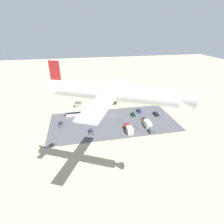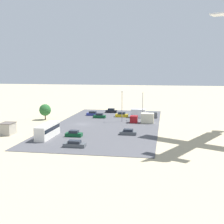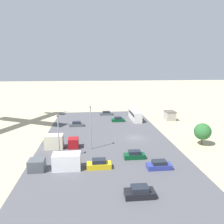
{
  "view_description": "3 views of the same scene",
  "coord_description": "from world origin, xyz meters",
  "px_view_note": "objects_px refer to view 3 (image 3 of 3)",
  "views": [
    {
      "loc": [
        16.29,
        83.2,
        43.75
      ],
      "look_at": [
        4.79,
        27.22,
        15.71
      ],
      "focal_mm": 28.0,
      "sensor_mm": 36.0,
      "label": 1
    },
    {
      "loc": [
        88.62,
        24.26,
        17.07
      ],
      "look_at": [
        4.68,
        9.73,
        4.65
      ],
      "focal_mm": 50.0,
      "sensor_mm": 36.0,
      "label": 2
    },
    {
      "loc": [
        -51.02,
        10.85,
        17.92
      ],
      "look_at": [
        3.34,
        5.47,
        6.08
      ],
      "focal_mm": 35.0,
      "sensor_mm": 36.0,
      "label": 3
    }
  ],
  "objects_px": {
    "bus": "(135,114)",
    "parked_car_2": "(99,164)",
    "parked_car_3": "(118,120)",
    "parked_car_0": "(159,165)",
    "parked_car_5": "(140,192)",
    "parked_car_6": "(106,113)",
    "shed_building": "(170,116)",
    "parked_truck_1": "(60,142)",
    "parked_car_1": "(77,124)",
    "parked_truck_0": "(58,162)",
    "parked_car_4": "(134,155)"
  },
  "relations": [
    {
      "from": "parked_car_5",
      "to": "parked_truck_1",
      "type": "bearing_deg",
      "value": 34.46
    },
    {
      "from": "bus",
      "to": "parked_car_4",
      "type": "xyz_separation_m",
      "value": [
        -30.48,
        6.3,
        -1.11
      ]
    },
    {
      "from": "parked_car_0",
      "to": "parked_car_2",
      "type": "relative_size",
      "value": 1.0
    },
    {
      "from": "parked_car_3",
      "to": "parked_car_5",
      "type": "distance_m",
      "value": 41.05
    },
    {
      "from": "bus",
      "to": "parked_car_2",
      "type": "height_order",
      "value": "bus"
    },
    {
      "from": "bus",
      "to": "parked_car_5",
      "type": "relative_size",
      "value": 2.54
    },
    {
      "from": "parked_car_0",
      "to": "parked_car_4",
      "type": "bearing_deg",
      "value": 36.35
    },
    {
      "from": "parked_car_1",
      "to": "parked_car_5",
      "type": "height_order",
      "value": "parked_car_5"
    },
    {
      "from": "shed_building",
      "to": "parked_car_3",
      "type": "height_order",
      "value": "shed_building"
    },
    {
      "from": "parked_car_0",
      "to": "parked_truck_1",
      "type": "height_order",
      "value": "parked_truck_1"
    },
    {
      "from": "shed_building",
      "to": "parked_car_3",
      "type": "relative_size",
      "value": 1.02
    },
    {
      "from": "parked_car_1",
      "to": "parked_truck_1",
      "type": "height_order",
      "value": "parked_truck_1"
    },
    {
      "from": "parked_car_3",
      "to": "parked_car_6",
      "type": "xyz_separation_m",
      "value": [
        9.69,
        3.06,
        -0.05
      ]
    },
    {
      "from": "bus",
      "to": "parked_car_5",
      "type": "distance_m",
      "value": 43.8
    },
    {
      "from": "shed_building",
      "to": "parked_car_4",
      "type": "distance_m",
      "value": 33.82
    },
    {
      "from": "parked_car_4",
      "to": "parked_car_1",
      "type": "bearing_deg",
      "value": -152.49
    },
    {
      "from": "parked_car_3",
      "to": "parked_car_5",
      "type": "xyz_separation_m",
      "value": [
        -40.99,
        2.15,
        0.03
      ]
    },
    {
      "from": "parked_car_0",
      "to": "parked_truck_1",
      "type": "distance_m",
      "value": 21.95
    },
    {
      "from": "bus",
      "to": "parked_car_3",
      "type": "height_order",
      "value": "bus"
    },
    {
      "from": "parked_car_2",
      "to": "parked_car_5",
      "type": "distance_m",
      "value": 10.56
    },
    {
      "from": "parked_car_0",
      "to": "parked_car_4",
      "type": "distance_m",
      "value": 5.81
    },
    {
      "from": "parked_car_2",
      "to": "parked_truck_1",
      "type": "height_order",
      "value": "parked_truck_1"
    },
    {
      "from": "parked_truck_1",
      "to": "parked_car_5",
      "type": "bearing_deg",
      "value": 34.46
    },
    {
      "from": "parked_car_4",
      "to": "parked_car_6",
      "type": "distance_m",
      "value": 38.23
    },
    {
      "from": "parked_car_2",
      "to": "parked_car_3",
      "type": "xyz_separation_m",
      "value": [
        31.82,
        -7.37,
        -0.06
      ]
    },
    {
      "from": "bus",
      "to": "parked_car_3",
      "type": "bearing_deg",
      "value": 18.88
    },
    {
      "from": "parked_car_4",
      "to": "parked_truck_0",
      "type": "distance_m",
      "value": 14.44
    },
    {
      "from": "parked_car_5",
      "to": "parked_car_6",
      "type": "distance_m",
      "value": 50.69
    },
    {
      "from": "parked_car_0",
      "to": "parked_car_5",
      "type": "bearing_deg",
      "value": 146.31
    },
    {
      "from": "parked_car_0",
      "to": "parked_truck_0",
      "type": "xyz_separation_m",
      "value": [
        1.43,
        17.5,
        0.68
      ]
    },
    {
      "from": "parked_car_4",
      "to": "parked_car_5",
      "type": "height_order",
      "value": "parked_car_5"
    },
    {
      "from": "parked_car_1",
      "to": "parked_car_4",
      "type": "xyz_separation_m",
      "value": [
        -24.15,
        -12.58,
        0.06
      ]
    },
    {
      "from": "parked_car_1",
      "to": "parked_car_2",
      "type": "distance_m",
      "value": 28.08
    },
    {
      "from": "bus",
      "to": "parked_car_2",
      "type": "xyz_separation_m",
      "value": [
        -33.85,
        13.33,
        -1.08
      ]
    },
    {
      "from": "bus",
      "to": "parked_truck_0",
      "type": "relative_size",
      "value": 1.2
    },
    {
      "from": "parked_car_3",
      "to": "parked_truck_0",
      "type": "relative_size",
      "value": 0.46
    },
    {
      "from": "parked_car_3",
      "to": "parked_truck_0",
      "type": "bearing_deg",
      "value": 155.57
    },
    {
      "from": "parked_car_0",
      "to": "parked_car_1",
      "type": "distance_m",
      "value": 32.98
    },
    {
      "from": "parked_car_0",
      "to": "parked_car_3",
      "type": "height_order",
      "value": "parked_car_0"
    },
    {
      "from": "shed_building",
      "to": "parked_car_0",
      "type": "distance_m",
      "value": 36.41
    },
    {
      "from": "parked_car_5",
      "to": "bus",
      "type": "bearing_deg",
      "value": -10.67
    },
    {
      "from": "shed_building",
      "to": "parked_car_4",
      "type": "height_order",
      "value": "shed_building"
    },
    {
      "from": "parked_car_1",
      "to": "parked_car_6",
      "type": "distance_m",
      "value": 17.11
    },
    {
      "from": "bus",
      "to": "parked_car_5",
      "type": "bearing_deg",
      "value": 79.33
    },
    {
      "from": "parked_car_0",
      "to": "parked_car_6",
      "type": "relative_size",
      "value": 0.91
    },
    {
      "from": "bus",
      "to": "parked_car_6",
      "type": "relative_size",
      "value": 2.25
    },
    {
      "from": "parked_car_2",
      "to": "parked_truck_0",
      "type": "distance_m",
      "value": 7.06
    },
    {
      "from": "parked_car_0",
      "to": "parked_car_2",
      "type": "bearing_deg",
      "value": 82.89
    },
    {
      "from": "parked_car_0",
      "to": "parked_car_3",
      "type": "distance_m",
      "value": 33.27
    },
    {
      "from": "bus",
      "to": "parked_car_6",
      "type": "bearing_deg",
      "value": -40.29
    }
  ]
}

